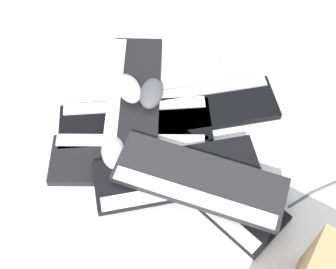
{
  "coord_description": "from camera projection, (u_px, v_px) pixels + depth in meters",
  "views": [
    {
      "loc": [
        0.41,
        -0.48,
        1.15
      ],
      "look_at": [
        -0.07,
        0.03,
        0.04
      ],
      "focal_mm": 50.0,
      "sensor_mm": 36.0,
      "label": 1
    }
  ],
  "objects": [
    {
      "name": "mouse_3",
      "position": [
        151.0,
        93.0,
        1.34
      ],
      "size": [
        0.12,
        0.13,
        0.04
      ],
      "primitive_type": "ellipsoid",
      "rotation": [
        0.0,
        0.0,
        5.3
      ],
      "color": "#4C4C51",
      "rests_on": "keyboard_4"
    },
    {
      "name": "keyboard_3",
      "position": [
        130.0,
        159.0,
        1.3
      ],
      "size": [
        0.43,
        0.41,
        0.03
      ],
      "color": "black",
      "rests_on": "ground"
    },
    {
      "name": "mouse_0",
      "position": [
        237.0,
        61.0,
        1.48
      ],
      "size": [
        0.13,
        0.11,
        0.04
      ],
      "primitive_type": "ellipsoid",
      "rotation": [
        0.0,
        0.0,
        3.67
      ],
      "color": "silver",
      "rests_on": "ground"
    },
    {
      "name": "mouse_2",
      "position": [
        129.0,
        88.0,
        1.35
      ],
      "size": [
        0.13,
        0.1,
        0.04
      ],
      "primitive_type": "ellipsoid",
      "rotation": [
        0.0,
        0.0,
        5.87
      ],
      "color": "#B7B7BC",
      "rests_on": "keyboard_4"
    },
    {
      "name": "keyboard_5",
      "position": [
        178.0,
        175.0,
        1.24
      ],
      "size": [
        0.38,
        0.44,
        0.03
      ],
      "color": "black",
      "rests_on": "keyboard_0"
    },
    {
      "name": "mouse_1",
      "position": [
        114.0,
        153.0,
        1.27
      ],
      "size": [
        0.13,
        0.12,
        0.04
      ],
      "primitive_type": "ellipsoid",
      "rotation": [
        0.0,
        0.0,
        2.47
      ],
      "color": "#B7B7BC",
      "rests_on": "keyboard_3"
    },
    {
      "name": "keyboard_0",
      "position": [
        208.0,
        183.0,
        1.26
      ],
      "size": [
        0.45,
        0.17,
        0.03
      ],
      "color": "black",
      "rests_on": "ground"
    },
    {
      "name": "keyboard_1",
      "position": [
        203.0,
        107.0,
        1.39
      ],
      "size": [
        0.38,
        0.44,
        0.03
      ],
      "color": "black",
      "rests_on": "ground"
    },
    {
      "name": "keyboard_2",
      "position": [
        135.0,
        123.0,
        1.36
      ],
      "size": [
        0.41,
        0.42,
        0.03
      ],
      "color": "black",
      "rests_on": "ground"
    },
    {
      "name": "keyboard_4",
      "position": [
        133.0,
        95.0,
        1.38
      ],
      "size": [
        0.4,
        0.43,
        0.03
      ],
      "color": "black",
      "rests_on": "keyboard_2"
    },
    {
      "name": "keyboard_6",
      "position": [
        200.0,
        181.0,
        1.2
      ],
      "size": [
        0.46,
        0.31,
        0.03
      ],
      "color": "#232326",
      "rests_on": "keyboard_5"
    },
    {
      "name": "ground_plane",
      "position": [
        178.0,
        164.0,
        1.31
      ],
      "size": [
        3.2,
        3.2,
        0.0
      ],
      "primitive_type": "plane",
      "color": "white"
    }
  ]
}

